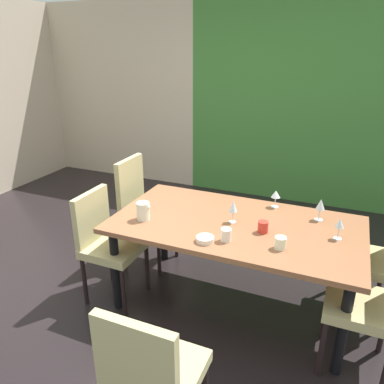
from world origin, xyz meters
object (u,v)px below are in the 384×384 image
Objects in this scene: chair_left_far at (142,207)px; wine_glass_north at (233,207)px; chair_left_near at (106,239)px; serving_bowl_near_shelf at (205,239)px; dining_table at (235,231)px; chair_head_near at (150,373)px; pitcher_west at (143,211)px; wine_glass_center at (321,205)px; chair_right_far at (374,253)px; chair_right_near at (376,300)px; cup_right at (280,243)px; cup_front at (263,227)px; wine_glass_south at (340,224)px; cup_corner at (226,235)px; wine_glass_left at (276,195)px.

chair_left_far is 1.09m from wine_glass_north.
chair_left_near reaches higher than serving_bowl_near_shelf.
dining_table is 0.21m from wine_glass_north.
chair_left_far is at bearing 163.06° from wine_glass_north.
chair_head_near is 6.54× the size of pitcher_west.
wine_glass_center is at bearing 69.88° from chair_head_near.
chair_right_far is at bearing 90.00° from chair_left_far.
chair_right_near is 1.01× the size of chair_head_near.
chair_right_near is at bearing 45.45° from chair_head_near.
cup_front is (-0.16, 0.19, 0.00)m from cup_right.
wine_glass_south is at bearing 2.83° from wine_glass_north.
chair_right_far reaches higher than chair_left_near.
cup_corner is 1.08× the size of cup_front.
chair_right_near is 6.61× the size of pitcher_west.
chair_right_near is 0.91× the size of chair_left_far.
chair_head_near is 6.35× the size of wine_glass_left.
serving_bowl_near_shelf is 0.52m from cup_right.
chair_right_far is 5.48× the size of wine_glass_north.
chair_right_far is at bearing -0.31° from chair_right_near.
chair_left_near is at bearing 175.45° from serving_bowl_near_shelf.
chair_left_far is 7.06× the size of wine_glass_left.
wine_glass_south is at bearing 12.01° from cup_front.
wine_glass_left is 0.50m from cup_front.
chair_head_near is 1.62m from wine_glass_south.
wine_glass_left is 0.71m from cup_right.
wine_glass_south is at bearing 40.19° from cup_right.
chair_left_near is at bearing -149.82° from wine_glass_left.
serving_bowl_near_shelf is (-0.09, -0.37, -0.11)m from wine_glass_north.
wine_glass_south is at bearing -36.12° from wine_glass_left.
chair_head_near is at bearing -100.92° from cup_front.
cup_front is (0.01, -0.49, -0.07)m from wine_glass_left.
chair_left_far is 12.24× the size of cup_front.
wine_glass_south is (0.53, -0.38, 0.01)m from wine_glass_left.
wine_glass_center is 2.07× the size of cup_right.
chair_right_near is 1.73m from pitcher_west.
serving_bowl_near_shelf is (-0.86, -0.41, -0.10)m from wine_glass_south.
dining_table is 12.76× the size of wine_glass_left.
wine_glass_south is at bearing -59.86° from wine_glass_center.
chair_right_near is 0.97× the size of chair_right_far.
wine_glass_center is at bearing 70.75° from cup_right.
chair_left_near is at bearing -163.30° from wine_glass_north.
wine_glass_south reaches higher than cup_corner.
chair_right_near is 5.42× the size of wine_glass_center.
wine_glass_left is at bearing 81.79° from chair_right_far.
dining_table is 0.27m from cup_front.
wine_glass_south is (0.75, 0.03, 0.20)m from dining_table.
chair_left_far is at bearing -178.99° from chair_left_near.
chair_head_near reaches higher than cup_right.
wine_glass_left is 1.12m from pitcher_west.
dining_table is 1.07m from chair_left_near.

